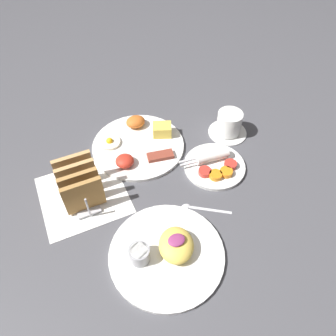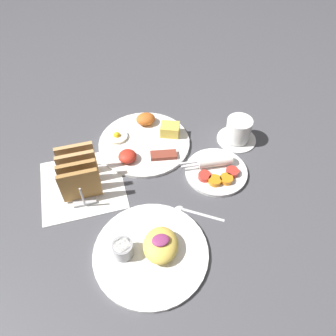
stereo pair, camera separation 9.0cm
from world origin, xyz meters
name	(u,v)px [view 2 (the right image)]	position (x,y,z in m)	size (l,w,h in m)	color
ground_plane	(142,194)	(0.00, 0.00, 0.00)	(3.00, 3.00, 0.00)	#47474C
napkin_flat	(83,184)	(-0.15, 0.07, 0.00)	(0.22, 0.22, 0.00)	white
plate_breakfast	(145,140)	(0.05, 0.19, 0.01)	(0.28, 0.28, 0.05)	white
plate_condiments	(216,170)	(0.22, 0.02, 0.01)	(0.18, 0.17, 0.04)	white
plate_foreground	(151,250)	(-0.02, -0.17, 0.01)	(0.27, 0.27, 0.06)	white
toast_rack	(79,173)	(-0.15, 0.07, 0.05)	(0.10, 0.15, 0.10)	#B7B7BC
coffee_cup	(238,131)	(0.33, 0.12, 0.04)	(0.12, 0.12, 0.08)	white
teaspoon	(191,211)	(0.11, -0.09, 0.00)	(0.11, 0.08, 0.01)	silver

